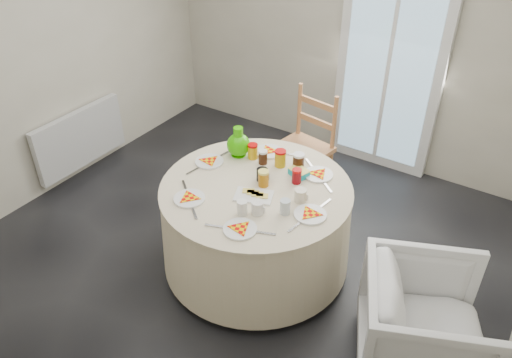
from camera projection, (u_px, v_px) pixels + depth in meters
The scene contains 14 objects.
floor at pixel (235, 256), 3.99m from camera, with size 4.00×4.00×0.00m, color black.
wall_back at pixel (355, 28), 4.63m from camera, with size 4.00×0.02×2.60m, color #BCB5A3.
wall_left at pixel (34, 51), 4.15m from camera, with size 0.02×4.00×2.60m, color #BCB5A3.
glass_door at pixel (390, 64), 4.56m from camera, with size 1.00×0.08×2.10m, color silver.
radiator at pixel (80, 139), 4.78m from camera, with size 0.07×1.00×0.55m, color silver.
table at pixel (256, 226), 3.72m from camera, with size 1.40×1.40×0.71m, color beige.
wooden_chair at pixel (302, 151), 4.42m from camera, with size 0.45×0.43×1.01m, color #BD7847, non-canonical shape.
armchair at pixel (427, 318), 2.99m from camera, with size 0.74×0.69×0.76m, color silver.
place_settings at pixel (256, 183), 3.49m from camera, with size 1.17×1.17×0.02m, color silver, non-canonical shape.
jar_cluster at pixel (273, 159), 3.65m from camera, with size 0.50×0.25×0.15m, color olive, non-canonical shape.
butter_tub at pixel (299, 169), 3.60m from camera, with size 0.14×0.10×0.06m, color #0EA1B0.
green_pitcher at pixel (238, 139), 3.79m from camera, with size 0.18×0.18×0.23m, color #2FB401, non-canonical shape.
cheese_platter at pixel (254, 192), 3.40m from camera, with size 0.26×0.17×0.03m, color white, non-canonical shape.
mugs_glasses at pixel (275, 187), 3.38m from camera, with size 0.62×0.62×0.11m, color #A4A4A4, non-canonical shape.
Camera 1 is at (1.74, -2.37, 2.78)m, focal length 35.00 mm.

